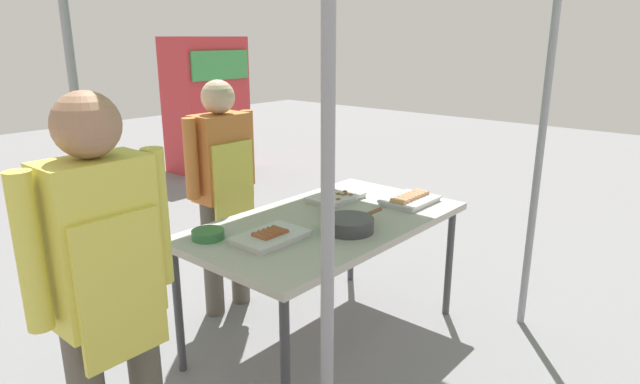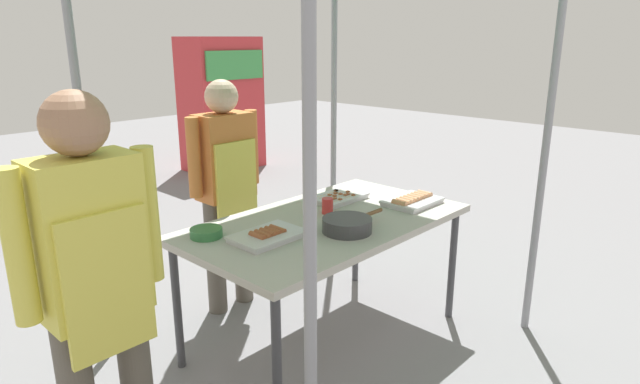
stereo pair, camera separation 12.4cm
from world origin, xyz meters
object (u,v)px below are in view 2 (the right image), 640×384
customer_nearby (95,278)px  neighbor_stall_left (221,104)px  tray_pork_links (412,201)px  drink_cup_near_edge (327,206)px  stall_table (327,229)px  tray_grilled_sausages (268,236)px  condiment_bowl (206,233)px  tray_meat_skewers (338,197)px  cooking_wok (347,224)px  vendor_woman (226,179)px

customer_nearby → neighbor_stall_left: size_ratio=0.91×
tray_pork_links → drink_cup_near_edge: drink_cup_near_edge is taller
stall_table → neighbor_stall_left: (2.25, 3.97, 0.17)m
tray_grilled_sausages → drink_cup_near_edge: (0.51, 0.06, 0.03)m
tray_pork_links → tray_grilled_sausages: bearing=168.7°
drink_cup_near_edge → customer_nearby: customer_nearby is taller
stall_table → customer_nearby: size_ratio=1.02×
tray_pork_links → condiment_bowl: bearing=159.1°
tray_grilled_sausages → tray_meat_skewers: size_ratio=1.04×
customer_nearby → tray_pork_links: bearing=-0.2°
stall_table → tray_pork_links: size_ratio=4.67×
tray_meat_skewers → customer_nearby: bearing=-167.5°
cooking_wok → stall_table: bearing=72.2°
drink_cup_near_edge → neighbor_stall_left: (2.17, 3.90, 0.08)m
cooking_wok → customer_nearby: 1.32m
tray_meat_skewers → cooking_wok: size_ratio=0.82×
cooking_wok → condiment_bowl: bearing=139.2°
vendor_woman → customer_nearby: customer_nearby is taller
customer_nearby → neighbor_stall_left: (3.63, 4.15, -0.06)m
stall_table → customer_nearby: (-1.38, -0.18, 0.23)m
tray_meat_skewers → neighbor_stall_left: (1.93, 3.78, 0.10)m
condiment_bowl → customer_nearby: 0.90m
tray_meat_skewers → tray_pork_links: 0.45m
cooking_wok → condiment_bowl: cooking_wok is taller
stall_table → cooking_wok: size_ratio=3.81×
neighbor_stall_left → drink_cup_near_edge: bearing=-119.1°
stall_table → tray_meat_skewers: tray_meat_skewers is taller
cooking_wok → condiment_bowl: 0.72m
tray_pork_links → neighbor_stall_left: size_ratio=0.20×
tray_meat_skewers → customer_nearby: (-1.70, -0.38, 0.16)m
cooking_wok → drink_cup_near_edge: size_ratio=4.61×
tray_grilled_sausages → condiment_bowl: bearing=127.1°
cooking_wok → neighbor_stall_left: size_ratio=0.24×
cooking_wok → customer_nearby: bearing=178.7°
cooking_wok → drink_cup_near_edge: 0.32m
stall_table → vendor_woman: size_ratio=1.08×
tray_pork_links → cooking_wok: size_ratio=0.82×
condiment_bowl → drink_cup_near_edge: (0.70, -0.19, 0.02)m
tray_grilled_sausages → vendor_woman: (0.30, 0.73, 0.10)m
stall_table → neighbor_stall_left: neighbor_stall_left is taller
condiment_bowl → tray_pork_links: bearing=-20.9°
stall_table → tray_meat_skewers: 0.39m
vendor_woman → tray_grilled_sausages: bearing=67.5°
condiment_bowl → neighbor_stall_left: bearing=52.3°
stall_table → condiment_bowl: (-0.61, 0.26, 0.08)m
vendor_woman → customer_nearby: bearing=36.3°
drink_cup_near_edge → neighbor_stall_left: 4.47m
condiment_bowl → customer_nearby: customer_nearby is taller
tray_meat_skewers → neighbor_stall_left: size_ratio=0.20×
tray_pork_links → drink_cup_near_edge: (-0.48, 0.26, 0.02)m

